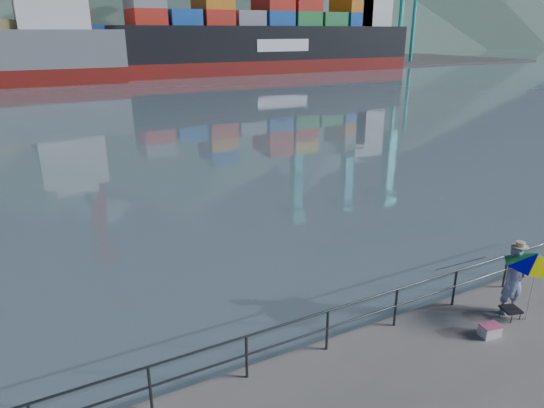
{
  "coord_description": "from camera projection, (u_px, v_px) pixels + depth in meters",
  "views": [
    {
      "loc": [
        -6.47,
        -5.88,
        6.83
      ],
      "look_at": [
        -0.1,
        6.0,
        2.0
      ],
      "focal_mm": 32.0,
      "sensor_mm": 36.0,
      "label": 1
    }
  ],
  "objects": [
    {
      "name": "fisherman",
      "position": [
        514.0,
        280.0,
        12.17
      ],
      "size": [
        0.73,
        0.53,
        1.83
      ],
      "primitive_type": "imported",
      "rotation": [
        0.0,
        0.0,
        -0.15
      ],
      "color": "#1D4A8F",
      "rests_on": "ground"
    },
    {
      "name": "harbor_water",
      "position": [
        32.0,
        60.0,
        117.91
      ],
      "size": [
        500.0,
        280.0,
        0.0
      ],
      "primitive_type": "cube",
      "color": "slate",
      "rests_on": "ground"
    },
    {
      "name": "cooler_bag",
      "position": [
        490.0,
        331.0,
        11.46
      ],
      "size": [
        0.5,
        0.38,
        0.27
      ],
      "primitive_type": "cube",
      "rotation": [
        0.0,
        0.0,
        -0.16
      ],
      "color": "silver",
      "rests_on": "ground"
    },
    {
      "name": "fishing_rod",
      "position": [
        454.0,
        293.0,
        13.35
      ],
      "size": [
        0.13,
        1.62,
        1.14
      ],
      "primitive_type": "cylinder",
      "rotation": [
        0.96,
        0.0,
        -0.07
      ],
      "color": "black",
      "rests_on": "ground"
    },
    {
      "name": "folding_stool",
      "position": [
        510.0,
        313.0,
        12.17
      ],
      "size": [
        0.52,
        0.52,
        0.27
      ],
      "color": "black",
      "rests_on": "ground"
    },
    {
      "name": "far_dock",
      "position": [
        102.0,
        69.0,
        91.67
      ],
      "size": [
        200.0,
        40.0,
        0.4
      ],
      "primitive_type": "cube",
      "color": "#514F4C",
      "rests_on": "ground"
    },
    {
      "name": "container_stacks",
      "position": [
        226.0,
        51.0,
        102.65
      ],
      "size": [
        58.0,
        5.4,
        7.8
      ],
      "color": "red",
      "rests_on": "ground"
    },
    {
      "name": "beach_umbrella",
      "position": [
        538.0,
        259.0,
        11.6
      ],
      "size": [
        1.94,
        1.94,
        1.83
      ],
      "color": "white",
      "rests_on": "ground"
    },
    {
      "name": "container_ship",
      "position": [
        279.0,
        36.0,
        86.56
      ],
      "size": [
        54.98,
        9.16,
        18.1
      ],
      "color": "maroon",
      "rests_on": "ground"
    },
    {
      "name": "guardrail",
      "position": [
        363.0,
        318.0,
        11.29
      ],
      "size": [
        22.0,
        0.06,
        1.03
      ],
      "color": "#2D3033",
      "rests_on": "ground"
    }
  ]
}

